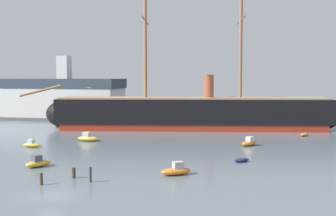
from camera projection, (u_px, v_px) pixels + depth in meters
ground_plane at (50, 196)px, 42.94m from camera, size 400.00×400.00×0.00m
tall_ship at (193, 113)px, 97.45m from camera, size 72.64×20.53×35.20m
motorboat_foreground_left at (38, 163)px, 56.89m from camera, size 3.04×4.03×1.57m
motorboat_foreground_right at (176, 170)px, 52.13m from camera, size 4.06×3.44×1.60m
motorboat_mid_left at (32, 144)px, 72.90m from camera, size 3.17×1.36×1.32m
dinghy_mid_right at (242, 160)px, 60.10m from camera, size 2.50×2.29×0.56m
motorboat_alongside_bow at (88, 138)px, 79.80m from camera, size 4.03×1.75×1.68m
motorboat_alongside_stern at (249, 143)px, 74.43m from camera, size 3.28×3.92×1.54m
dinghy_far_left at (58, 126)px, 102.31m from camera, size 1.82×1.84×0.43m
dinghy_far_right at (304, 134)px, 86.66m from camera, size 2.30×2.89×0.63m
motorboat_distant_centre at (182, 123)px, 106.29m from camera, size 3.30×1.92×1.30m
mooring_piling_nearest at (90, 175)px, 48.45m from camera, size 0.28×0.28×1.75m
mooring_piling_left_pair at (41, 179)px, 47.24m from camera, size 0.34×0.34×1.33m
mooring_piling_right_pair at (74, 173)px, 50.46m from camera, size 0.42×0.42×1.23m
dockside_warehouse_left at (57, 99)px, 122.04m from camera, size 40.13×14.53×17.76m
seagull_in_flight at (89, 88)px, 72.89m from camera, size 0.44×1.12×0.13m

